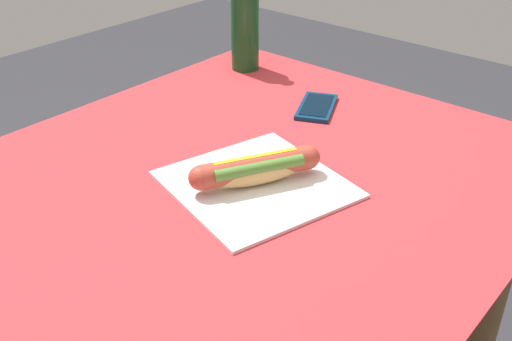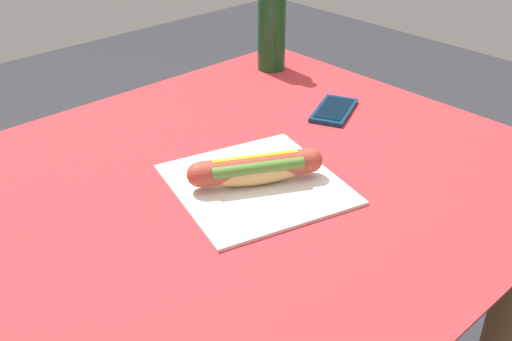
% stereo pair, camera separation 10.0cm
% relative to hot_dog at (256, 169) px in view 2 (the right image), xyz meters
% --- Properties ---
extents(dining_table, '(1.03, 0.92, 0.77)m').
position_rel_hot_dog_xyz_m(dining_table, '(-0.02, -0.04, -0.18)').
color(dining_table, brown).
rests_on(dining_table, ground).
extents(paper_wrapper, '(0.33, 0.33, 0.01)m').
position_rel_hot_dog_xyz_m(paper_wrapper, '(-0.00, -0.00, -0.03)').
color(paper_wrapper, silver).
rests_on(paper_wrapper, dining_table).
extents(hot_dog, '(0.21, 0.13, 0.05)m').
position_rel_hot_dog_xyz_m(hot_dog, '(0.00, 0.00, 0.00)').
color(hot_dog, tan).
rests_on(hot_dog, paper_wrapper).
extents(cell_phone, '(0.15, 0.12, 0.01)m').
position_rel_hot_dog_xyz_m(cell_phone, '(-0.32, -0.10, -0.03)').
color(cell_phone, '#0A2D4C').
rests_on(cell_phone, dining_table).
extents(soda_bottle, '(0.07, 0.07, 0.25)m').
position_rel_hot_dog_xyz_m(soda_bottle, '(-0.40, -0.38, 0.07)').
color(soda_bottle, '#14471E').
rests_on(soda_bottle, dining_table).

